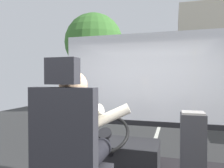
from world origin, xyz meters
TOP-DOWN VIEW (x-y plane):
  - ground at (0.00, 8.80)m, footprint 18.00×44.00m
  - driver_seat at (-0.18, -0.39)m, footprint 0.48×0.48m
  - bus_driver at (-0.18, -0.27)m, footprint 0.78×0.57m
  - steering_console at (-0.18, 0.88)m, footprint 1.10×1.00m
  - fare_box at (0.73, 0.49)m, footprint 0.24×0.22m
  - windshield_panel at (0.00, 1.62)m, footprint 2.50×0.08m
  - street_tree at (-3.72, 9.19)m, footprint 3.18×3.18m

SIDE VIEW (x-z plane):
  - ground at x=0.00m, z-range -0.05..0.00m
  - steering_console at x=-0.18m, z-range 0.46..1.26m
  - fare_box at x=0.73m, z-range 0.64..1.53m
  - driver_seat at x=-0.18m, z-range 0.55..1.92m
  - bus_driver at x=-0.18m, z-range 1.03..1.81m
  - windshield_panel at x=0.00m, z-range 0.95..2.43m
  - street_tree at x=-3.72m, z-range 1.11..6.55m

